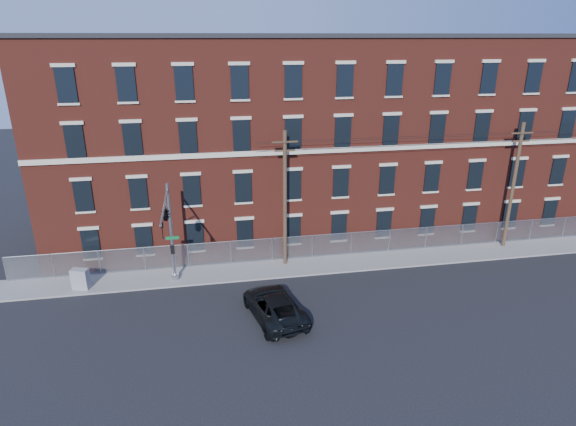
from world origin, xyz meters
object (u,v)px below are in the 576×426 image
Objects in this scene: pickup_truck at (274,306)px; utility_pole_near at (285,197)px; utility_cabinet at (81,279)px; traffic_signal_mast at (167,221)px.

utility_pole_near is at bearing -117.50° from pickup_truck.
utility_pole_near is 7.05× the size of utility_cabinet.
pickup_truck is 4.06× the size of utility_cabinet.
pickup_truck is at bearing -29.85° from traffic_signal_mast.
utility_pole_near is 14.92m from utility_cabinet.
utility_cabinet is (-12.29, 5.62, 0.03)m from pickup_truck.
utility_pole_near is at bearing 23.14° from traffic_signal_mast.
traffic_signal_mast reaches higher than utility_cabinet.
pickup_truck is (6.13, -3.51, -4.59)m from traffic_signal_mast.
pickup_truck reaches higher than utility_cabinet.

